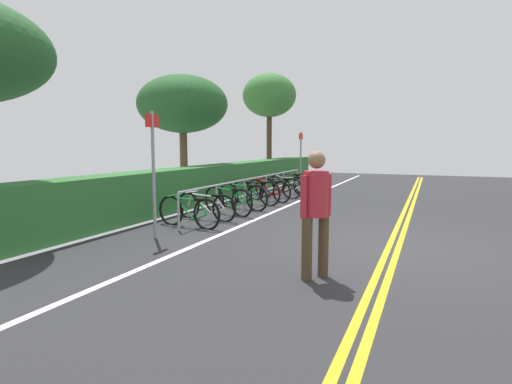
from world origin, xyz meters
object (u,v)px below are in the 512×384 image
bicycle_2 (228,201)px  bicycle_3 (242,196)px  bicycle_0 (189,212)px  tree_far_right (269,96)px  bicycle_4 (256,192)px  pedestrian (316,206)px  tree_mid (183,105)px  bicycle_6 (279,188)px  sign_post_far (301,154)px  bike_rack (256,184)px  bicycle_1 (206,206)px  bicycle_7 (288,185)px  bicycle_5 (268,190)px  sign_post_near (153,163)px  bicycle_8 (290,182)px

bicycle_2 → bicycle_3: (0.89, 0.01, 0.01)m
bicycle_0 → tree_far_right: size_ratio=0.32×
bicycle_0 → bicycle_4: size_ratio=0.98×
pedestrian → tree_mid: tree_mid is taller
bicycle_6 → tree_mid: size_ratio=0.40×
sign_post_far → tree_mid: bearing=139.9°
bike_rack → sign_post_far: 4.99m
bicycle_0 → bicycle_1: bicycle_0 is taller
bike_rack → bicycle_3: 0.97m
bicycle_1 → bicycle_2: bearing=-8.6°
bicycle_7 → pedestrian: 9.15m
bicycle_2 → bicycle_5: bicycle_2 is taller
tree_mid → bicycle_1: bearing=-141.3°
bicycle_4 → pedestrian: 6.81m
bike_rack → tree_mid: (1.23, 3.28, 2.50)m
bicycle_2 → bicycle_4: (1.88, 0.04, 0.01)m
bicycle_7 → tree_far_right: size_ratio=0.32×
bicycle_1 → tree_far_right: size_ratio=0.32×
sign_post_far → bicycle_1: bearing=-179.8°
bicycle_3 → pedestrian: size_ratio=1.01×
bicycle_6 → tree_far_right: tree_far_right is taller
sign_post_near → tree_far_right: tree_far_right is taller
bicycle_1 → pedestrian: pedestrian is taller
bicycle_5 → tree_mid: tree_mid is taller
bicycle_3 → bicycle_4: size_ratio=1.00×
pedestrian → bicycle_4: bearing=29.9°
bicycle_7 → bicycle_8: (0.76, 0.19, 0.02)m
bicycle_6 → bicycle_8: (1.76, 0.18, 0.02)m
pedestrian → bicycle_6: bearing=23.5°
bicycle_1 → bicycle_3: size_ratio=1.00×
bicycle_0 → tree_far_right: tree_far_right is taller
sign_post_near → bicycle_8: bearing=0.4°
bicycle_0 → bicycle_6: bicycle_6 is taller
sign_post_near → sign_post_far: (9.67, 0.12, -0.06)m
sign_post_far → tree_mid: (-3.70, 3.12, 1.76)m
bicycle_5 → sign_post_near: (-5.60, 0.09, 1.09)m
bicycle_5 → tree_mid: (0.37, 3.33, 2.79)m
bicycle_5 → bicycle_2: bearing=178.9°
bicycle_4 → pedestrian: pedestrian is taller
bicycle_5 → sign_post_near: sign_post_near is taller
bicycle_0 → bicycle_4: bicycle_4 is taller
bicycle_1 → bicycle_7: bicycle_7 is taller
bicycle_7 → tree_mid: size_ratio=0.40×
sign_post_near → bicycle_2: bearing=-0.8°
bicycle_5 → sign_post_near: size_ratio=0.71×
bicycle_7 → tree_far_right: bearing=27.8°
bicycle_3 → sign_post_far: 5.96m
bicycle_8 → pedestrian: 9.93m
bicycle_8 → sign_post_far: bearing=2.4°
bicycle_6 → tree_far_right: 8.00m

